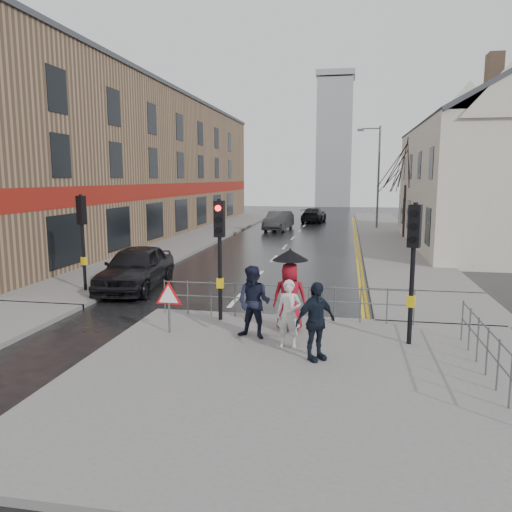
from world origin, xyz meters
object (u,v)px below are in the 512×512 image
at_px(pedestrian_a, 289,314).
at_px(pedestrian_with_umbrella, 290,287).
at_px(car_mid, 279,221).
at_px(pedestrian_d, 315,321).
at_px(pedestrian_b, 254,302).
at_px(car_parked, 136,268).

distance_m(pedestrian_a, pedestrian_with_umbrella, 1.38).
height_order(pedestrian_with_umbrella, car_mid, pedestrian_with_umbrella).
xyz_separation_m(pedestrian_a, pedestrian_with_umbrella, (-0.13, 1.34, 0.34)).
bearing_deg(pedestrian_d, pedestrian_b, 100.90).
xyz_separation_m(pedestrian_with_umbrella, car_mid, (-3.93, 26.54, -0.52)).
distance_m(pedestrian_b, car_mid, 27.54).
relative_size(pedestrian_b, car_parked, 0.38).
bearing_deg(pedestrian_b, car_parked, 149.00).
relative_size(pedestrian_d, car_mid, 0.38).
bearing_deg(pedestrian_a, pedestrian_d, -40.69).
bearing_deg(pedestrian_d, pedestrian_a, 91.30).
relative_size(car_parked, car_mid, 1.03).
height_order(pedestrian_b, pedestrian_d, pedestrian_b).
xyz_separation_m(pedestrian_d, car_parked, (-7.03, 6.49, -0.20)).
bearing_deg(pedestrian_b, pedestrian_d, -24.92).
relative_size(pedestrian_b, car_mid, 0.40).
bearing_deg(pedestrian_a, pedestrian_with_umbrella, 102.56).
relative_size(pedestrian_b, pedestrian_d, 1.05).
bearing_deg(pedestrian_with_umbrella, pedestrian_b, -134.30).
relative_size(pedestrian_with_umbrella, car_parked, 0.45).
bearing_deg(pedestrian_b, car_mid, 109.52).
relative_size(pedestrian_d, car_parked, 0.37).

